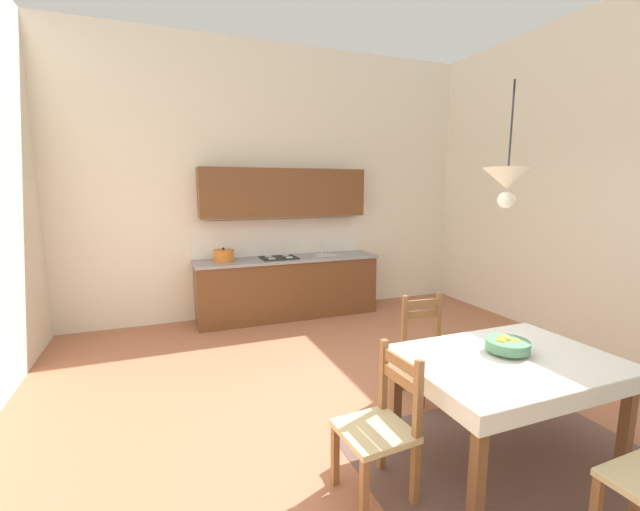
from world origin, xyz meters
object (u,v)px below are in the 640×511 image
Objects in this scene: kitchen_cabinetry at (287,260)px; fruit_bowl at (507,345)px; pendant_lamp at (508,180)px; dining_chair_tv_side at (380,428)px; dining_chair_kitchen_side at (428,349)px; dining_table at (508,373)px.

kitchen_cabinetry reaches higher than fruit_bowl.
dining_chair_tv_side is at bearing -178.32° from pendant_lamp.
dining_chair_kitchen_side reaches higher than fruit_bowl.
pendant_lamp is (-0.13, -0.02, 1.16)m from fruit_bowl.
kitchen_cabinetry is 2.88m from dining_chair_kitchen_side.
dining_chair_kitchen_side is at bearing 87.49° from dining_table.
kitchen_cabinetry is at bearing 82.05° from dining_chair_tv_side.
fruit_bowl is at bearing -81.93° from kitchen_cabinetry.
kitchen_cabinetry is 3.74m from fruit_bowl.
dining_chair_tv_side is at bearing -137.79° from dining_chair_kitchen_side.
dining_chair_tv_side is (-1.00, 0.02, -0.20)m from dining_table.
dining_table is 1.57× the size of dining_chair_tv_side.
fruit_bowl is 1.16m from pendant_lamp.
pendant_lamp is (-0.08, 0.04, 1.33)m from dining_table.
pendant_lamp is at bearing -84.00° from kitchen_cabinetry.
dining_chair_tv_side reaches higher than fruit_bowl.
dining_chair_tv_side is at bearing -97.95° from kitchen_cabinetry.
pendant_lamp is at bearing -169.47° from fruit_bowl.
kitchen_cabinetry is at bearing 97.21° from dining_table.
fruit_bowl is (1.05, 0.05, 0.37)m from dining_chair_tv_side.
kitchen_cabinetry is 3.80m from dining_table.
kitchen_cabinetry is at bearing 98.07° from fruit_bowl.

